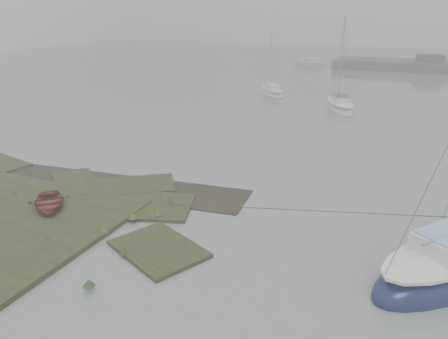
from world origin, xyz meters
TOP-DOWN VIEW (x-y plane):
  - ground at (0.00, 30.00)m, footprint 160.00×160.00m
  - sailboat_white at (2.41, 27.89)m, footprint 4.30×6.58m
  - sailboat_far_a at (-5.63, 32.65)m, footprint 4.57×5.43m
  - sailboat_far_c at (-8.13, 60.54)m, footprint 5.78×2.91m
  - dinghy at (-5.73, 0.37)m, footprint 3.21×3.24m

SIDE VIEW (x-z plane):
  - ground at x=0.00m, z-range 0.00..0.00m
  - sailboat_far_a at x=-5.63m, z-range -3.57..4.05m
  - sailboat_far_c at x=-8.13m, z-range -3.66..4.14m
  - sailboat_white at x=2.41m, z-range -4.15..4.70m
  - dinghy at x=-5.73m, z-range 0.22..0.77m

